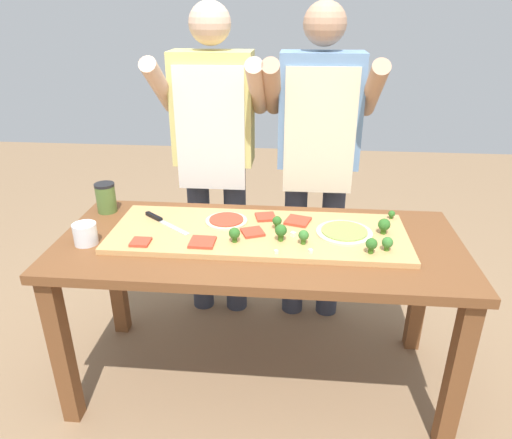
# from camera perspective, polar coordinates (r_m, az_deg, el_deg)

# --- Properties ---
(ground_plane) EXTENTS (8.00, 8.00, 0.00)m
(ground_plane) POSITION_cam_1_polar(r_m,az_deg,el_deg) (2.40, 0.31, -18.63)
(ground_plane) COLOR #896B4C
(prep_table) EXTENTS (1.69, 0.73, 0.75)m
(prep_table) POSITION_cam_1_polar(r_m,az_deg,el_deg) (2.01, 0.36, -5.06)
(prep_table) COLOR brown
(prep_table) RESTS_ON ground
(cutting_board) EXTENTS (1.25, 0.45, 0.02)m
(cutting_board) POSITION_cam_1_polar(r_m,az_deg,el_deg) (1.99, 0.30, -1.69)
(cutting_board) COLOR tan
(cutting_board) RESTS_ON prep_table
(chefs_knife) EXTENTS (0.24, 0.20, 0.02)m
(chefs_knife) POSITION_cam_1_polar(r_m,az_deg,el_deg) (2.11, -11.54, -0.08)
(chefs_knife) COLOR #B7BABF
(chefs_knife) RESTS_ON cutting_board
(pizza_whole_pesto_green) EXTENTS (0.23, 0.23, 0.02)m
(pizza_whole_pesto_green) POSITION_cam_1_polar(r_m,az_deg,el_deg) (1.99, 10.69, -1.52)
(pizza_whole_pesto_green) COLOR beige
(pizza_whole_pesto_green) RESTS_ON cutting_board
(pizza_whole_tomato_red) EXTENTS (0.18, 0.18, 0.02)m
(pizza_whole_tomato_red) POSITION_cam_1_polar(r_m,az_deg,el_deg) (2.07, -3.63, -0.14)
(pizza_whole_tomato_red) COLOR beige
(pizza_whole_tomato_red) RESTS_ON cutting_board
(pizza_slice_near_right) EXTENTS (0.13, 0.13, 0.01)m
(pizza_slice_near_right) POSITION_cam_1_polar(r_m,az_deg,el_deg) (2.07, 5.11, -0.17)
(pizza_slice_near_right) COLOR #BC3D28
(pizza_slice_near_right) RESTS_ON cutting_board
(pizza_slice_far_right) EXTENTS (0.11, 0.11, 0.01)m
(pizza_slice_far_right) POSITION_cam_1_polar(r_m,az_deg,el_deg) (1.96, -0.41, -1.56)
(pizza_slice_far_right) COLOR #BC3D28
(pizza_slice_far_right) RESTS_ON cutting_board
(pizza_slice_near_left) EXTENTS (0.10, 0.10, 0.01)m
(pizza_slice_near_left) POSITION_cam_1_polar(r_m,az_deg,el_deg) (2.10, 1.17, 0.33)
(pizza_slice_near_left) COLOR #BC3D28
(pizza_slice_near_left) RESTS_ON cutting_board
(pizza_slice_far_left) EXTENTS (0.10, 0.10, 0.01)m
(pizza_slice_far_left) POSITION_cam_1_polar(r_m,az_deg,el_deg) (1.89, -6.55, -2.76)
(pizza_slice_far_left) COLOR #BC3D28
(pizza_slice_far_left) RESTS_ON cutting_board
(pizza_slice_center) EXTENTS (0.08, 0.08, 0.01)m
(pizza_slice_center) POSITION_cam_1_polar(r_m,az_deg,el_deg) (1.94, -13.87, -2.68)
(pizza_slice_center) COLOR #BC3D28
(pizza_slice_center) RESTS_ON cutting_board
(broccoli_floret_front_left) EXTENTS (0.03, 0.03, 0.04)m
(broccoli_floret_front_left) POSITION_cam_1_polar(r_m,az_deg,el_deg) (2.18, 16.19, 0.64)
(broccoli_floret_front_left) COLOR #366618
(broccoli_floret_front_left) RESTS_ON cutting_board
(broccoli_floret_front_mid) EXTENTS (0.05, 0.05, 0.07)m
(broccoli_floret_front_mid) POSITION_cam_1_polar(r_m,az_deg,el_deg) (2.02, 15.33, -0.66)
(broccoli_floret_front_mid) COLOR #366618
(broccoli_floret_front_mid) RESTS_ON cutting_board
(broccoli_floret_back_left) EXTENTS (0.05, 0.05, 0.07)m
(broccoli_floret_back_left) POSITION_cam_1_polar(r_m,az_deg,el_deg) (1.89, 3.05, -1.41)
(broccoli_floret_back_left) COLOR #366618
(broccoli_floret_back_left) RESTS_ON cutting_board
(broccoli_floret_back_mid) EXTENTS (0.04, 0.04, 0.06)m
(broccoli_floret_back_mid) POSITION_cam_1_polar(r_m,az_deg,el_deg) (1.87, 5.82, -1.98)
(broccoli_floret_back_mid) COLOR #3F7220
(broccoli_floret_back_mid) RESTS_ON cutting_board
(broccoli_floret_center_right) EXTENTS (0.05, 0.05, 0.06)m
(broccoli_floret_center_right) POSITION_cam_1_polar(r_m,az_deg,el_deg) (1.85, 13.88, -2.96)
(broccoli_floret_center_right) COLOR #366618
(broccoli_floret_center_right) RESTS_ON cutting_board
(broccoli_floret_back_right) EXTENTS (0.04, 0.04, 0.06)m
(broccoli_floret_back_right) POSITION_cam_1_polar(r_m,az_deg,el_deg) (2.00, 2.58, -0.21)
(broccoli_floret_back_right) COLOR #366618
(broccoli_floret_back_right) RESTS_ON cutting_board
(broccoli_floret_center_left) EXTENTS (0.04, 0.04, 0.06)m
(broccoli_floret_center_left) POSITION_cam_1_polar(r_m,az_deg,el_deg) (1.89, 15.71, -2.76)
(broccoli_floret_center_left) COLOR #3F7220
(broccoli_floret_center_left) RESTS_ON cutting_board
(broccoli_floret_front_right) EXTENTS (0.05, 0.05, 0.06)m
(broccoli_floret_front_right) POSITION_cam_1_polar(r_m,az_deg,el_deg) (1.88, -2.64, -1.74)
(broccoli_floret_front_right) COLOR #366618
(broccoli_floret_front_right) RESTS_ON cutting_board
(cheese_crumble_a) EXTENTS (0.03, 0.03, 0.02)m
(cheese_crumble_a) POSITION_cam_1_polar(r_m,az_deg,el_deg) (1.94, 4.54, -1.86)
(cheese_crumble_a) COLOR white
(cheese_crumble_a) RESTS_ON cutting_board
(cheese_crumble_b) EXTENTS (0.02, 0.02, 0.01)m
(cheese_crumble_b) POSITION_cam_1_polar(r_m,az_deg,el_deg) (1.81, 2.46, -3.95)
(cheese_crumble_b) COLOR silver
(cheese_crumble_b) RESTS_ON cutting_board
(cheese_crumble_c) EXTENTS (0.02, 0.02, 0.02)m
(cheese_crumble_c) POSITION_cam_1_polar(r_m,az_deg,el_deg) (1.82, 6.64, -3.84)
(cheese_crumble_c) COLOR silver
(cheese_crumble_c) RESTS_ON cutting_board
(flour_cup) EXTENTS (0.10, 0.10, 0.09)m
(flour_cup) POSITION_cam_1_polar(r_m,az_deg,el_deg) (2.04, -20.06, -1.78)
(flour_cup) COLOR white
(flour_cup) RESTS_ON prep_table
(sauce_jar) EXTENTS (0.09, 0.09, 0.14)m
(sauce_jar) POSITION_cam_1_polar(r_m,az_deg,el_deg) (2.31, -17.81, 2.55)
(sauce_jar) COLOR #517033
(sauce_jar) RESTS_ON prep_table
(cook_left) EXTENTS (0.54, 0.39, 1.67)m
(cook_left) POSITION_cam_1_polar(r_m,az_deg,el_deg) (2.44, -5.13, 9.17)
(cook_left) COLOR #333847
(cook_left) RESTS_ON ground
(cook_right) EXTENTS (0.54, 0.39, 1.67)m
(cook_right) POSITION_cam_1_polar(r_m,az_deg,el_deg) (2.41, 7.57, 8.82)
(cook_right) COLOR #333847
(cook_right) RESTS_ON ground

